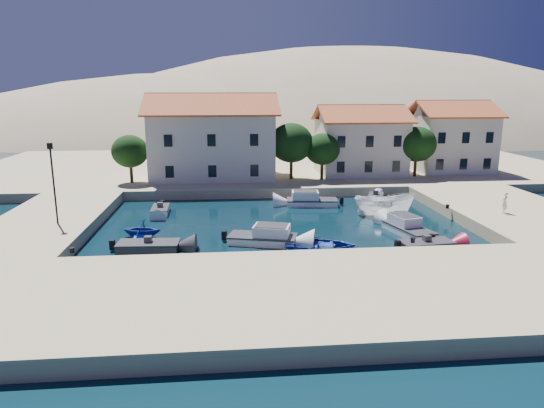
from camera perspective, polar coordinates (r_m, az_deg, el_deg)
The scene contains 23 objects.
ground at distance 31.74m, azimuth 2.96°, elevation -7.13°, with size 400.00×400.00×0.00m, color black.
quay_south at distance 26.06m, azimuth 4.91°, elevation -10.64°, with size 52.00×12.00×1.00m, color tan.
quay_east at distance 47.82m, azimuth 26.18°, elevation -0.88°, with size 11.00×20.00×1.00m, color tan.
quay_west at distance 43.34m, azimuth -24.89°, elevation -2.10°, with size 8.00×20.00×1.00m, color tan.
quay_north at distance 68.55m, azimuth 0.04°, elevation 4.37°, with size 80.00×36.00×1.00m, color tan.
hills at distance 158.87m, azimuth 3.81°, elevation 0.65°, with size 254.00×176.00×99.00m.
building_left at distance 57.68m, azimuth -7.02°, elevation 8.05°, with size 14.70×9.45×9.70m.
building_mid at distance 60.97m, azimuth 10.34°, elevation 7.53°, with size 10.50×8.40×8.30m.
building_right at distance 66.11m, azimuth 20.27°, elevation 7.58°, with size 9.45×8.40×8.80m.
trees at distance 55.96m, azimuth 3.85°, elevation 6.83°, with size 37.30×5.30×6.45m.
lamppost at distance 40.15m, azimuth -24.38°, elevation 3.04°, with size 0.35×0.25×6.22m.
bollards at distance 35.47m, azimuth 6.57°, elevation -3.04°, with size 29.36×9.56×0.30m.
motorboat_grey_sw at distance 35.39m, azimuth -14.32°, elevation -4.86°, with size 4.38×2.12×1.25m.
cabin_cruiser_south at distance 35.81m, azimuth -1.13°, elevation -3.92°, with size 5.34×3.36×1.60m.
rowboat_south at distance 34.58m, azimuth 5.73°, elevation -5.44°, with size 3.56×4.98×1.03m, color #1B3497.
motorboat_red_se at distance 36.22m, azimuth 17.69°, elevation -4.66°, with size 3.91×2.06×1.25m.
cabin_cruiser_east at distance 39.55m, azimuth 15.78°, elevation -2.77°, with size 3.06×5.16×1.60m.
boat_east at distance 45.16m, azimuth 13.03°, elevation -1.26°, with size 2.08×5.54×2.14m, color white.
motorboat_white_ne at distance 50.82m, azimuth 12.09°, elevation 0.73°, with size 2.46×3.37×1.25m.
rowboat_west at distance 38.76m, azimuth -15.02°, elevation -3.78°, with size 2.54×2.95×1.55m, color #1B3497.
motorboat_white_west at distance 45.61m, azimuth -13.00°, elevation -0.74°, with size 1.60×3.40×1.25m.
cabin_cruiser_north at distance 47.77m, azimuth 4.73°, elevation 0.41°, with size 5.14×2.57×1.60m.
pedestrian at distance 44.88m, azimuth 25.69°, elevation 0.15°, with size 0.65×0.43×1.79m, color white.
Camera 1 is at (-4.42, -29.44, 11.01)m, focal length 32.00 mm.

